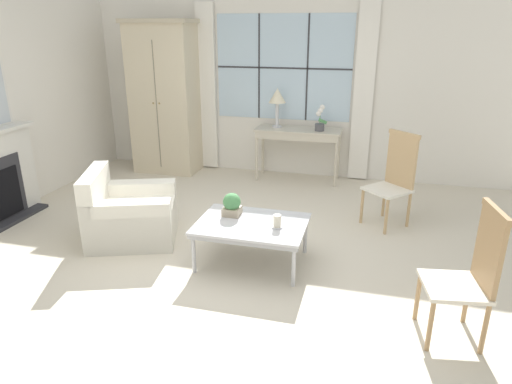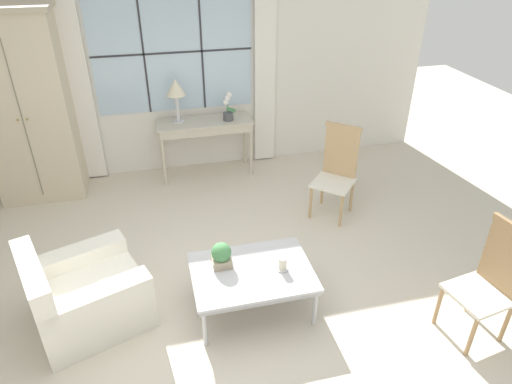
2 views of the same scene
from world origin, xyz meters
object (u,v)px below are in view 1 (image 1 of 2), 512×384
coffee_table (252,226)px  potted_plant_small (232,205)px  side_chair_wooden (395,175)px  accent_chair_wooden (472,269)px  table_lamp (277,97)px  armoire (165,98)px  armchair_upholstered (130,216)px  potted_orchid (320,121)px  pillar_candle (277,222)px  console_table (298,135)px

coffee_table → potted_plant_small: potted_plant_small is taller
side_chair_wooden → accent_chair_wooden: size_ratio=1.04×
accent_chair_wooden → potted_plant_small: accent_chair_wooden is taller
table_lamp → armoire: bearing=-177.5°
armoire → side_chair_wooden: 3.79m
table_lamp → accent_chair_wooden: size_ratio=0.55×
table_lamp → potted_plant_small: (0.11, -2.62, -0.70)m
armoire → potted_plant_small: armoire is taller
armchair_upholstered → coffee_table: (1.46, -0.19, 0.13)m
accent_chair_wooden → coffee_table: 2.01m
table_lamp → armchair_upholstered: bearing=-113.2°
armoire → side_chair_wooden: size_ratio=2.12×
side_chair_wooden → accent_chair_wooden: side_chair_wooden is taller
table_lamp → coffee_table: bearing=-82.6°
potted_orchid → coffee_table: size_ratio=0.36×
pillar_candle → console_table: bearing=95.8°
accent_chair_wooden → pillar_candle: (-1.60, 0.67, -0.09)m
armoire → armchair_upholstered: 2.74m
armoire → accent_chair_wooden: size_ratio=2.20×
armchair_upholstered → side_chair_wooden: size_ratio=1.03×
armchair_upholstered → side_chair_wooden: side_chair_wooden is taller
table_lamp → potted_plant_small: size_ratio=2.52×
accent_chair_wooden → potted_orchid: bearing=114.6°
side_chair_wooden → pillar_candle: 1.81m
console_table → accent_chair_wooden: accent_chair_wooden is taller
console_table → armchair_upholstered: console_table is taller
potted_orchid → potted_plant_small: potted_orchid is taller
potted_plant_small → pillar_candle: bearing=-20.5°
armoire → console_table: (2.13, 0.05, -0.47)m
armoire → accent_chair_wooden: (4.01, -3.40, -0.60)m
potted_orchid → accent_chair_wooden: (1.56, -3.40, -0.36)m
table_lamp → armchair_upholstered: 2.96m
console_table → potted_orchid: (0.32, -0.05, 0.24)m
coffee_table → table_lamp: bearing=97.4°
side_chair_wooden → armoire: bearing=159.6°
armoire → console_table: armoire is taller
console_table → potted_orchid: 0.40m
table_lamp → pillar_candle: 2.98m
armoire → table_lamp: armoire is taller
side_chair_wooden → coffee_table: side_chair_wooden is taller
potted_orchid → armchair_upholstered: 3.12m
table_lamp → potted_plant_small: 2.71m
potted_plant_small → console_table: bearing=84.9°
armchair_upholstered → potted_plant_small: bearing=-2.5°
table_lamp → potted_orchid: (0.66, -0.08, -0.30)m
accent_chair_wooden → pillar_candle: bearing=157.3°
armchair_upholstered → side_chair_wooden: 3.08m
table_lamp → side_chair_wooden: 2.30m
armoire → coffee_table: 3.52m
accent_chair_wooden → coffee_table: size_ratio=1.00×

